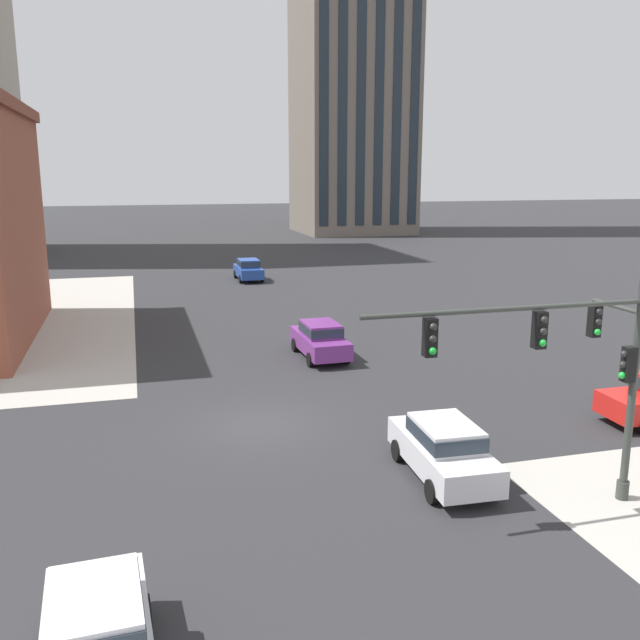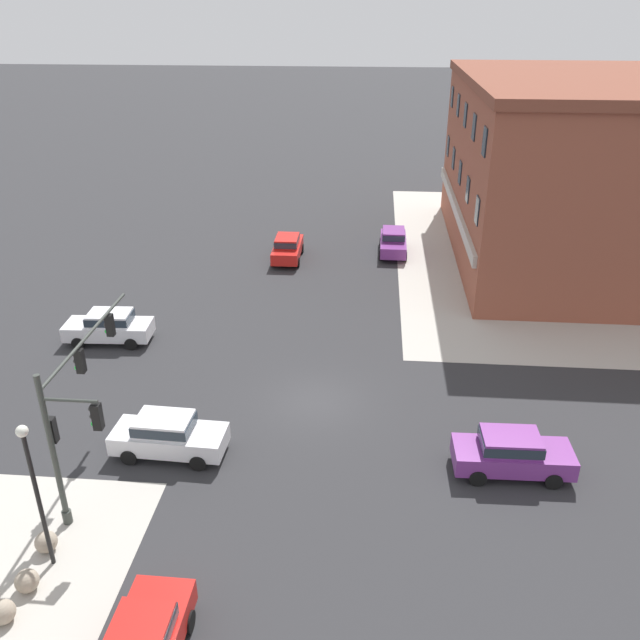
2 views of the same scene
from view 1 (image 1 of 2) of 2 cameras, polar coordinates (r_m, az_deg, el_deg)
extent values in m
plane|color=#2D2D30|center=(23.53, -5.02, -8.73)|extent=(320.00, 320.00, 0.00)
cylinder|color=#383D38|center=(20.09, 23.95, -12.85)|extent=(0.32, 0.32, 0.50)
cylinder|color=#383D38|center=(19.15, 24.64, -5.54)|extent=(0.20, 0.20, 5.86)
cylinder|color=#383D38|center=(16.48, 15.51, 0.89)|extent=(7.35, 0.12, 0.12)
cylinder|color=#383D38|center=(19.34, 23.50, 1.05)|extent=(0.11, 1.80, 0.11)
cube|color=black|center=(17.03, 17.86, -0.79)|extent=(0.28, 0.28, 0.90)
sphere|color=#282828|center=(16.85, 18.22, 0.02)|extent=(0.18, 0.18, 0.18)
sphere|color=#282828|center=(16.91, 18.16, -0.91)|extent=(0.18, 0.18, 0.18)
sphere|color=green|center=(16.97, 18.09, -1.83)|extent=(0.18, 0.18, 0.18)
cube|color=black|center=(15.69, 9.17, -1.44)|extent=(0.28, 0.28, 0.90)
sphere|color=#282828|center=(15.48, 9.45, -0.57)|extent=(0.18, 0.18, 0.18)
sphere|color=#282828|center=(15.55, 9.41, -1.57)|extent=(0.18, 0.18, 0.18)
sphere|color=green|center=(15.62, 9.38, -2.57)|extent=(0.18, 0.18, 0.18)
cube|color=black|center=(18.82, 24.38, -3.39)|extent=(0.28, 0.28, 0.90)
sphere|color=#282828|center=(18.65, 24.08, -2.61)|extent=(0.18, 0.18, 0.18)
sphere|color=#282828|center=(18.72, 24.00, -3.43)|extent=(0.18, 0.18, 0.18)
sphere|color=green|center=(18.79, 23.93, -4.26)|extent=(0.18, 0.18, 0.18)
cube|color=black|center=(20.06, 21.96, -0.05)|extent=(0.28, 0.28, 0.90)
sphere|color=#282828|center=(19.88, 22.30, 0.64)|extent=(0.18, 0.18, 0.18)
sphere|color=#282828|center=(19.94, 22.23, -0.15)|extent=(0.18, 0.18, 0.18)
sphere|color=green|center=(20.00, 22.17, -0.93)|extent=(0.18, 0.18, 0.18)
cylinder|color=black|center=(26.14, 23.32, -6.81)|extent=(0.64, 0.23, 0.64)
cube|color=#7A3389|center=(31.46, -0.01, -1.91)|extent=(1.85, 4.43, 0.76)
cube|color=#7A3389|center=(31.16, 0.07, -0.76)|extent=(1.54, 2.14, 0.60)
cube|color=#232D38|center=(31.16, 0.07, -0.76)|extent=(1.57, 2.23, 0.40)
cylinder|color=black|center=(32.61, -2.10, -2.09)|extent=(0.23, 0.64, 0.64)
cylinder|color=black|center=(33.05, 0.71, -1.89)|extent=(0.23, 0.64, 0.64)
cylinder|color=black|center=(30.07, -0.80, -3.33)|extent=(0.23, 0.64, 0.64)
cylinder|color=black|center=(30.54, 2.22, -3.09)|extent=(0.23, 0.64, 0.64)
cube|color=silver|center=(12.74, -18.32, -22.01)|extent=(1.61, 2.19, 0.60)
cube|color=#232D38|center=(12.74, -18.32, -22.01)|extent=(1.65, 2.28, 0.40)
cylinder|color=black|center=(14.34, -14.44, -22.58)|extent=(0.25, 0.65, 0.64)
cylinder|color=black|center=(14.38, -21.66, -22.99)|extent=(0.25, 0.65, 0.64)
cube|color=#23479E|center=(54.23, -6.01, 4.06)|extent=(1.77, 4.40, 0.76)
cube|color=#23479E|center=(53.99, -6.00, 4.75)|extent=(1.50, 2.12, 0.60)
cube|color=#232D38|center=(53.99, -6.00, 4.75)|extent=(1.54, 2.20, 0.40)
cylinder|color=black|center=(55.49, -7.09, 3.82)|extent=(0.22, 0.64, 0.64)
cylinder|color=black|center=(55.75, -5.38, 3.90)|extent=(0.22, 0.64, 0.64)
cylinder|color=black|center=(52.82, -6.65, 3.41)|extent=(0.22, 0.64, 0.64)
cylinder|color=black|center=(53.10, -4.86, 3.49)|extent=(0.22, 0.64, 0.64)
cube|color=silver|center=(19.73, 10.21, -10.97)|extent=(1.95, 4.47, 0.76)
cube|color=silver|center=(19.34, 10.46, -9.28)|extent=(1.59, 2.18, 0.60)
cube|color=#232D38|center=(19.34, 10.46, -9.28)|extent=(1.63, 2.27, 0.40)
cylinder|color=black|center=(20.76, 6.52, -10.77)|extent=(0.25, 0.65, 0.64)
cylinder|color=black|center=(21.34, 10.83, -10.26)|extent=(0.25, 0.65, 0.64)
cylinder|color=black|center=(18.44, 9.38, -13.95)|extent=(0.25, 0.65, 0.64)
cylinder|color=black|center=(19.09, 14.16, -13.23)|extent=(0.25, 0.65, 0.64)
camera|label=2|loc=(37.94, 36.85, 21.74)|focal=36.96mm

